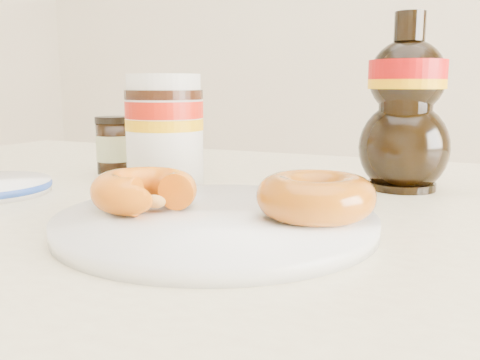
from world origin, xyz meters
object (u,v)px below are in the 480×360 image
at_px(donut_bitten, 144,190).
at_px(syrup_bottle, 406,103).
at_px(nutella_jar, 165,125).
at_px(dark_jar, 114,146).
at_px(dining_table, 255,294).
at_px(donut_whole, 316,196).
at_px(plate, 216,221).

height_order(donut_bitten, syrup_bottle, syrup_bottle).
distance_m(nutella_jar, syrup_bottle, 0.29).
xyz_separation_m(donut_bitten, syrup_bottle, (0.19, 0.26, 0.07)).
bearing_deg(dark_jar, dining_table, -26.95).
xyz_separation_m(dining_table, donut_bitten, (-0.08, -0.08, 0.11)).
xyz_separation_m(donut_whole, nutella_jar, (-0.24, 0.14, 0.04)).
bearing_deg(syrup_bottle, donut_bitten, -125.87).
xyz_separation_m(donut_bitten, donut_whole, (0.15, 0.03, 0.00)).
height_order(dining_table, plate, plate).
height_order(nutella_jar, syrup_bottle, syrup_bottle).
distance_m(plate, donut_bitten, 0.07).
relative_size(nutella_jar, syrup_bottle, 0.66).
bearing_deg(plate, dining_table, 83.87).
xyz_separation_m(plate, donut_whole, (0.08, 0.02, 0.02)).
height_order(plate, syrup_bottle, syrup_bottle).
relative_size(dining_table, dark_jar, 17.62).
bearing_deg(donut_bitten, plate, -5.08).
bearing_deg(donut_whole, donut_bitten, -168.02).
bearing_deg(dining_table, donut_whole, -31.48).
height_order(dining_table, dark_jar, dark_jar).
bearing_deg(dark_jar, donut_whole, -27.94).
bearing_deg(donut_whole, dining_table, 148.52).
relative_size(donut_whole, dark_jar, 1.25).
distance_m(donut_whole, dark_jar, 0.39).
relative_size(dining_table, nutella_jar, 10.31).
relative_size(plate, dark_jar, 3.45).
distance_m(plate, donut_whole, 0.09).
height_order(plate, donut_whole, donut_whole).
distance_m(donut_bitten, donut_whole, 0.15).
distance_m(plate, syrup_bottle, 0.30).
xyz_separation_m(dining_table, donut_whole, (0.07, -0.04, 0.11)).
bearing_deg(plate, nutella_jar, 132.84).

